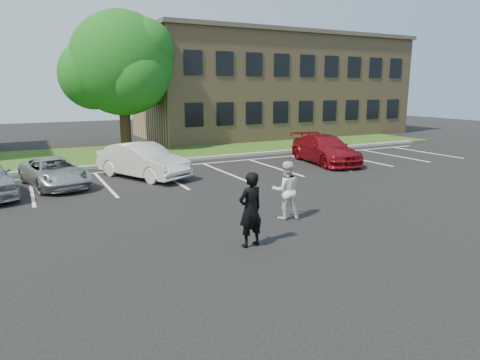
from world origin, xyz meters
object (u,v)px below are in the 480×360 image
man_black_suit (250,210)px  car_silver_minivan (54,172)px  office_building (272,86)px  man_white_shirt (286,190)px  car_red_compact (325,149)px  tree (123,66)px  car_white_sedan (143,161)px

man_black_suit → car_silver_minivan: 10.43m
office_building → man_black_suit: size_ratio=11.53×
office_building → car_silver_minivan: 23.30m
man_black_suit → man_white_shirt: size_ratio=1.07×
man_white_shirt → car_red_compact: man_white_shirt is taller
office_building → man_white_shirt: bearing=-120.5°
office_building → car_red_compact: office_building is taller
office_building → man_black_suit: bearing=-122.6°
man_white_shirt → car_red_compact: 10.53m
office_building → car_red_compact: bearing=-110.5°
tree → car_white_sedan: bearing=-98.9°
car_white_sedan → man_white_shirt: bearing=-100.2°
tree → car_silver_minivan: (-5.24, -9.93, -4.76)m
tree → man_white_shirt: tree is taller
man_white_shirt → car_silver_minivan: (-5.99, 8.10, -0.32)m
tree → man_black_suit: size_ratio=4.53×
car_red_compact → man_white_shirt: bearing=-126.7°
office_building → car_red_compact: size_ratio=4.36×
car_white_sedan → car_silver_minivan: bearing=155.3°
man_black_suit → man_white_shirt: 2.63m
man_black_suit → car_white_sedan: bearing=-98.6°
office_building → car_white_sedan: (-14.98, -13.38, -3.38)m
man_white_shirt → tree: bearing=-70.8°
man_black_suit → car_white_sedan: (-0.18, 9.74, -0.19)m
tree → car_silver_minivan: size_ratio=2.07×
office_building → car_white_sedan: size_ratio=4.74×
tree → car_white_sedan: 10.97m
man_white_shirt → car_silver_minivan: man_white_shirt is taller
office_building → tree: 13.95m
office_building → car_silver_minivan: size_ratio=5.28×
man_black_suit → car_red_compact: bearing=-146.2°
car_white_sedan → car_red_compact: car_white_sedan is taller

